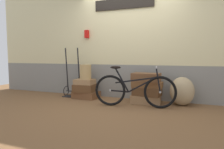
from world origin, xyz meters
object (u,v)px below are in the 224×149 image
(bicycle, at_px, (134,90))
(suitcase_4, at_px, (147,91))
(suitcase_5, at_px, (147,84))
(wicker_basket, at_px, (86,72))
(suitcase_3, at_px, (146,99))
(suitcase_6, at_px, (146,77))
(suitcase_1, at_px, (85,88))
(suitcase_2, at_px, (85,82))
(burlap_sack, at_px, (182,91))
(suitcase_0, at_px, (86,95))
(luggage_trolley, at_px, (72,85))

(bicycle, bearing_deg, suitcase_4, 65.73)
(suitcase_5, relative_size, bicycle, 0.39)
(suitcase_5, xyz_separation_m, wicker_basket, (-1.53, 0.01, 0.23))
(suitcase_3, height_order, suitcase_6, suitcase_6)
(suitcase_1, xyz_separation_m, wicker_basket, (0.01, 0.01, 0.39))
(suitcase_4, xyz_separation_m, wicker_basket, (-1.53, 0.03, 0.38))
(suitcase_2, height_order, burlap_sack, burlap_sack)
(suitcase_4, bearing_deg, burlap_sack, 14.40)
(suitcase_0, relative_size, suitcase_1, 1.19)
(suitcase_3, bearing_deg, bicycle, -113.05)
(suitcase_1, relative_size, luggage_trolley, 0.40)
(bicycle, bearing_deg, suitcase_6, 69.22)
(wicker_basket, bearing_deg, suitcase_1, -133.90)
(suitcase_5, height_order, luggage_trolley, luggage_trolley)
(suitcase_6, distance_m, luggage_trolley, 1.96)
(suitcase_3, distance_m, wicker_basket, 1.60)
(suitcase_3, height_order, bicycle, bicycle)
(suitcase_1, height_order, burlap_sack, burlap_sack)
(suitcase_4, relative_size, wicker_basket, 1.63)
(suitcase_2, relative_size, luggage_trolley, 0.37)
(suitcase_3, xyz_separation_m, suitcase_6, (0.00, -0.01, 0.49))
(wicker_basket, bearing_deg, burlap_sack, 2.05)
(suitcase_2, height_order, luggage_trolley, luggage_trolley)
(suitcase_2, distance_m, suitcase_3, 1.56)
(suitcase_6, bearing_deg, suitcase_1, -176.19)
(suitcase_0, relative_size, suitcase_4, 1.02)
(suitcase_0, xyz_separation_m, suitcase_2, (-0.03, -0.02, 0.33))
(suitcase_2, xyz_separation_m, wicker_basket, (0.02, 0.01, 0.24))
(suitcase_2, bearing_deg, suitcase_4, -2.41)
(suitcase_4, xyz_separation_m, luggage_trolley, (-1.97, 0.12, 0.04))
(suitcase_2, relative_size, burlap_sack, 0.77)
(suitcase_2, distance_m, suitcase_5, 1.55)
(suitcase_1, bearing_deg, bicycle, -21.66)
(suitcase_3, bearing_deg, suitcase_0, 176.07)
(suitcase_3, height_order, suitcase_4, suitcase_4)
(suitcase_1, bearing_deg, burlap_sack, -2.58)
(bicycle, bearing_deg, suitcase_3, 69.92)
(luggage_trolley, bearing_deg, suitcase_4, -3.41)
(suitcase_1, height_order, suitcase_4, suitcase_4)
(suitcase_0, relative_size, wicker_basket, 1.65)
(suitcase_3, relative_size, wicker_basket, 1.77)
(suitcase_2, height_order, wicker_basket, wicker_basket)
(suitcase_0, height_order, luggage_trolley, luggage_trolley)
(suitcase_1, relative_size, suitcase_6, 0.84)
(suitcase_2, bearing_deg, suitcase_3, -1.93)
(suitcase_2, distance_m, wicker_basket, 0.24)
(suitcase_1, xyz_separation_m, burlap_sack, (2.26, 0.09, 0.04))
(suitcase_0, bearing_deg, suitcase_6, 1.53)
(suitcase_0, relative_size, suitcase_6, 1.00)
(suitcase_1, xyz_separation_m, bicycle, (1.36, -0.41, 0.09))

